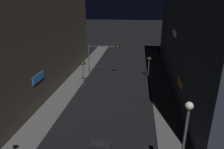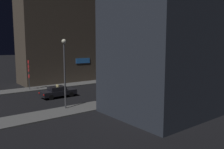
# 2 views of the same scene
# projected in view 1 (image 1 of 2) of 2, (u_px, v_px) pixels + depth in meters

# --- Properties ---
(sidewalk_left) EXTENTS (3.07, 57.79, 0.15)m
(sidewalk_left) POSITION_uv_depth(u_px,v_px,m) (73.00, 83.00, 31.95)
(sidewalk_left) COLOR #4C4C4C
(sidewalk_left) RESTS_ON ground_plane
(sidewalk_right) EXTENTS (3.07, 57.79, 0.15)m
(sidewalk_right) POSITION_uv_depth(u_px,v_px,m) (161.00, 88.00, 30.25)
(sidewalk_right) COLOR #4C4C4C
(sidewalk_right) RESTS_ON ground_plane
(building_facade_left) EXTENTS (6.23, 33.19, 21.63)m
(building_facade_left) POSITION_uv_depth(u_px,v_px,m) (34.00, 14.00, 27.86)
(building_facade_left) COLOR #473D33
(building_facade_left) RESTS_ON ground_plane
(building_facade_right) EXTENTS (8.66, 35.64, 17.48)m
(building_facade_right) POSITION_uv_depth(u_px,v_px,m) (207.00, 29.00, 28.24)
(building_facade_right) COLOR #282D38
(building_facade_right) RESTS_ON ground_plane
(traffic_light_overhead) EXTENTS (5.42, 0.42, 5.62)m
(traffic_light_overhead) POSITION_uv_depth(u_px,v_px,m) (101.00, 54.00, 33.67)
(traffic_light_overhead) COLOR #47474C
(traffic_light_overhead) RESTS_ON ground_plane
(traffic_light_left_kerb) EXTENTS (0.80, 0.42, 3.77)m
(traffic_light_left_kerb) POSITION_uv_depth(u_px,v_px,m) (83.00, 68.00, 30.76)
(traffic_light_left_kerb) COLOR #47474C
(traffic_light_left_kerb) RESTS_ON ground_plane
(traffic_light_right_kerb) EXTENTS (0.80, 0.42, 3.70)m
(traffic_light_right_kerb) POSITION_uv_depth(u_px,v_px,m) (149.00, 63.00, 33.59)
(traffic_light_right_kerb) COLOR #47474C
(traffic_light_right_kerb) RESTS_ON ground_plane
(street_lamp_near_block) EXTENTS (0.46, 0.46, 7.05)m
(street_lamp_near_block) POSITION_uv_depth(u_px,v_px,m) (184.00, 139.00, 11.72)
(street_lamp_near_block) COLOR #47474C
(street_lamp_near_block) RESTS_ON sidewalk_right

